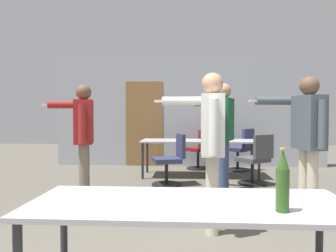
% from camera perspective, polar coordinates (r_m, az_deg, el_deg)
% --- Properties ---
extents(back_wall, '(6.50, 0.12, 2.68)m').
position_cam_1_polar(back_wall, '(7.94, 3.58, 2.60)').
color(back_wall, '#A3A8B2').
rests_on(back_wall, ground_plane).
extents(conference_table_near, '(1.90, 0.75, 0.73)m').
position_cam_1_polar(conference_table_near, '(2.03, 3.63, -14.78)').
color(conference_table_near, '#A8A8AD').
rests_on(conference_table_near, ground_plane).
extents(conference_table_far, '(2.34, 0.84, 0.73)m').
position_cam_1_polar(conference_table_far, '(6.64, 5.53, -2.94)').
color(conference_table_far, '#A8A8AD').
rests_on(conference_table_far, ground_plane).
extents(person_left_plaid, '(0.88, 0.66, 1.69)m').
position_cam_1_polar(person_left_plaid, '(4.99, -14.60, -0.77)').
color(person_left_plaid, slate).
rests_on(person_left_plaid, ground_plane).
extents(person_right_polo, '(0.76, 0.63, 1.69)m').
position_cam_1_polar(person_right_polo, '(3.49, 7.47, -1.73)').
color(person_right_polo, beige).
rests_on(person_right_polo, ground_plane).
extents(person_near_casual, '(0.86, 0.59, 1.71)m').
position_cam_1_polar(person_near_casual, '(4.30, 23.14, -0.98)').
color(person_near_casual, beige).
rests_on(person_near_casual, ground_plane).
extents(person_center_tall, '(0.73, 0.81, 1.74)m').
position_cam_1_polar(person_center_tall, '(5.24, 9.51, -0.19)').
color(person_center_tall, '#3D4C75').
rests_on(person_center_tall, ground_plane).
extents(office_chair_near_pushed, '(0.68, 0.69, 0.91)m').
position_cam_1_polar(office_chair_near_pushed, '(7.49, 5.66, -4.32)').
color(office_chair_near_pushed, black).
rests_on(office_chair_near_pushed, ground_plane).
extents(office_chair_mid_tucked, '(0.63, 0.58, 0.90)m').
position_cam_1_polar(office_chair_mid_tucked, '(5.83, 0.47, -6.20)').
color(office_chair_mid_tucked, black).
rests_on(office_chair_mid_tucked, ground_plane).
extents(office_chair_far_right, '(0.69, 0.68, 0.94)m').
position_cam_1_polar(office_chair_far_right, '(7.47, 12.55, -4.25)').
color(office_chair_far_right, black).
rests_on(office_chair_far_right, ground_plane).
extents(office_chair_far_left, '(0.66, 0.68, 0.90)m').
position_cam_1_polar(office_chair_far_left, '(6.05, 15.01, -5.98)').
color(office_chair_far_left, black).
rests_on(office_chair_far_left, ground_plane).
extents(beer_bottle, '(0.07, 0.07, 0.34)m').
position_cam_1_polar(beer_bottle, '(1.87, 19.34, -9.15)').
color(beer_bottle, '#2D511E').
rests_on(beer_bottle, conference_table_near).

